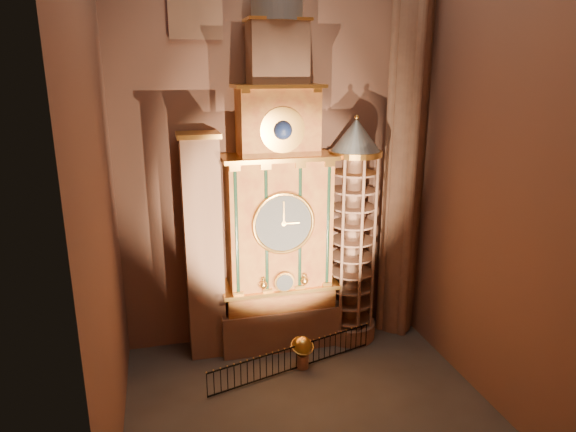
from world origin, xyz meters
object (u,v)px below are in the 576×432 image
object	(u,v)px
portrait_tower	(204,247)
iron_railing	(293,358)
astronomical_clock	(278,209)
celestial_globe	(302,349)
stair_turret	(352,235)

from	to	relation	value
portrait_tower	iron_railing	size ratio (longest dim) A/B	1.32
astronomical_clock	celestial_globe	distance (m)	6.28
portrait_tower	stair_turret	size ratio (longest dim) A/B	0.94
celestial_globe	iron_railing	distance (m)	0.55
celestial_globe	iron_railing	size ratio (longest dim) A/B	0.19
stair_turret	iron_railing	bearing A→B (deg)	-146.42
astronomical_clock	celestial_globe	bearing A→B (deg)	-78.58
portrait_tower	iron_railing	distance (m)	6.25
astronomical_clock	iron_railing	bearing A→B (deg)	-89.04
portrait_tower	celestial_globe	size ratio (longest dim) A/B	6.84
astronomical_clock	stair_turret	bearing A→B (deg)	-4.30
astronomical_clock	iron_railing	distance (m)	6.58
astronomical_clock	portrait_tower	bearing A→B (deg)	179.71
astronomical_clock	celestial_globe	xyz separation A→B (m)	(0.49, -2.41, -5.78)
iron_railing	portrait_tower	bearing A→B (deg)	143.20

